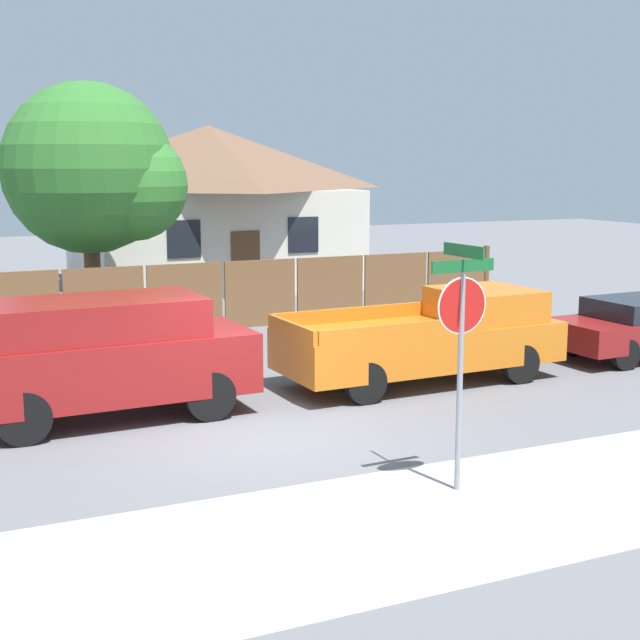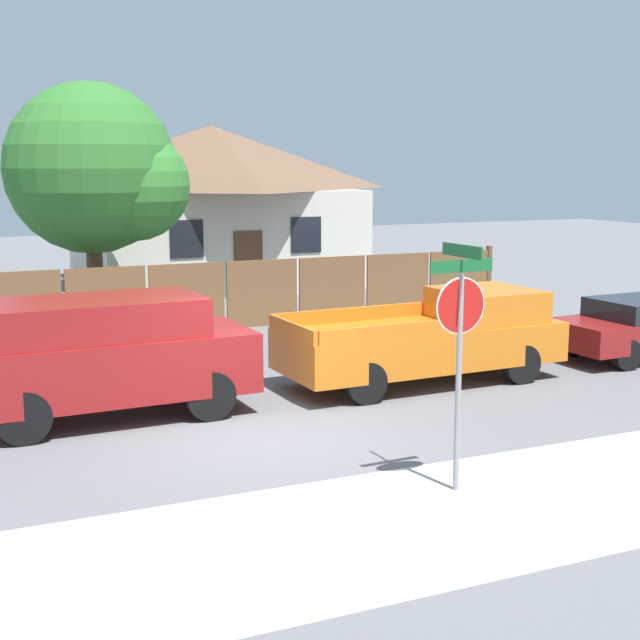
{
  "view_description": "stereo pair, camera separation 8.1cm",
  "coord_description": "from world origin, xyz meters",
  "px_view_note": "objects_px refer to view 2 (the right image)",
  "views": [
    {
      "loc": [
        -4.48,
        -11.8,
        3.98
      ],
      "look_at": [
        1.12,
        0.5,
        1.6
      ],
      "focal_mm": 50.0,
      "sensor_mm": 36.0,
      "label": 1
    },
    {
      "loc": [
        -4.41,
        -11.83,
        3.98
      ],
      "look_at": [
        1.12,
        0.5,
        1.6
      ],
      "focal_mm": 50.0,
      "sensor_mm": 36.0,
      "label": 2
    }
  ],
  "objects_px": {
    "stop_sign": "(460,327)",
    "red_suv": "(105,354)",
    "oak_tree": "(100,172)",
    "house": "(213,203)",
    "orange_pickup": "(432,338)"
  },
  "relations": [
    {
      "from": "house",
      "to": "orange_pickup",
      "type": "bearing_deg",
      "value": -91.77
    },
    {
      "from": "oak_tree",
      "to": "stop_sign",
      "type": "xyz_separation_m",
      "value": [
        1.74,
        -13.29,
        -1.72
      ]
    },
    {
      "from": "house",
      "to": "stop_sign",
      "type": "xyz_separation_m",
      "value": [
        -3.09,
        -19.7,
        -0.66
      ]
    },
    {
      "from": "house",
      "to": "oak_tree",
      "type": "distance_m",
      "value": 8.1
    },
    {
      "from": "stop_sign",
      "to": "red_suv",
      "type": "bearing_deg",
      "value": 121.87
    },
    {
      "from": "oak_tree",
      "to": "red_suv",
      "type": "relative_size",
      "value": 1.3
    },
    {
      "from": "house",
      "to": "red_suv",
      "type": "relative_size",
      "value": 1.97
    },
    {
      "from": "house",
      "to": "orange_pickup",
      "type": "relative_size",
      "value": 1.71
    },
    {
      "from": "red_suv",
      "to": "orange_pickup",
      "type": "distance_m",
      "value": 5.95
    },
    {
      "from": "red_suv",
      "to": "stop_sign",
      "type": "relative_size",
      "value": 1.51
    },
    {
      "from": "red_suv",
      "to": "stop_sign",
      "type": "bearing_deg",
      "value": -57.99
    },
    {
      "from": "red_suv",
      "to": "orange_pickup",
      "type": "relative_size",
      "value": 0.86
    },
    {
      "from": "stop_sign",
      "to": "oak_tree",
      "type": "bearing_deg",
      "value": 95.48
    },
    {
      "from": "oak_tree",
      "to": "orange_pickup",
      "type": "xyz_separation_m",
      "value": [
        4.37,
        -8.34,
        -2.95
      ]
    },
    {
      "from": "house",
      "to": "red_suv",
      "type": "bearing_deg",
      "value": -113.43
    }
  ]
}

